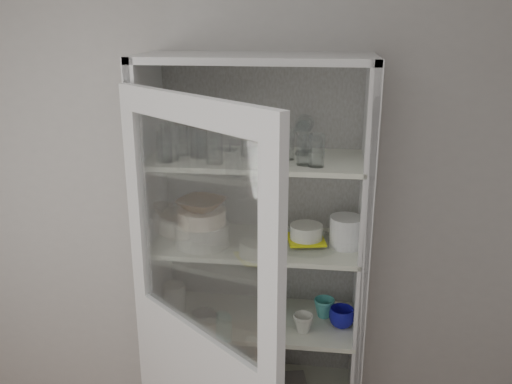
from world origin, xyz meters
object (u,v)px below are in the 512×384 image
Objects in this scene: cupboard_door at (200,378)px; yellow_trivet at (306,239)px; terracotta_bowl at (201,204)px; white_ramekin at (306,232)px; cream_bowl at (202,217)px; mug_blue at (342,317)px; goblet_0 at (218,133)px; grey_bowl_stack at (346,232)px; pantry_cabinet at (258,295)px; plate_stack_back at (182,221)px; goblet_1 at (230,131)px; mug_white at (303,323)px; white_canister at (174,297)px; cream_dish at (255,379)px; teal_jar at (276,302)px; glass_platter at (306,242)px; mug_teal at (324,308)px; goblet_3 at (302,136)px; goblet_2 at (304,131)px; measuring_cups at (203,317)px; plate_stack_front at (202,234)px.

cupboard_door is 12.27× the size of yellow_trivet.
terracotta_bowl is 1.38× the size of white_ramekin.
mug_blue is at bearing 2.74° from cream_bowl.
grey_bowl_stack is at bearing -12.78° from goblet_0.
pantry_cabinet is 14.20× the size of white_ramekin.
plate_stack_back is (-0.18, -0.03, -0.43)m from goblet_0.
goblet_1 reaches higher than yellow_trivet.
mug_white is 0.70× the size of white_canister.
mug_white reaches higher than cream_dish.
grey_bowl_stack is at bearing -0.36° from yellow_trivet.
teal_jar is at bearing -5.22° from plate_stack_back.
pantry_cabinet is 22.47× the size of mug_white.
white_ramekin is (0.00, 0.00, 0.05)m from glass_platter.
mug_teal is 1.06× the size of mug_white.
cream_dish is at bearing -32.73° from goblet_0.
goblet_1 is 0.33m from goblet_3.
goblet_3 is (0.39, -0.05, 0.01)m from goblet_0.
mug_teal is at bearing 7.24° from cream_dish.
grey_bowl_stack is (0.78, -0.10, 0.03)m from plate_stack_back.
glass_platter is (0.03, -0.13, -0.49)m from goblet_2.
cream_dish is (-0.24, 0.01, -0.77)m from glass_platter.
mug_blue is 0.66m from measuring_cups.
plate_stack_back is 2.50× the size of mug_white.
yellow_trivet is at bearing -9.63° from plate_stack_back.
yellow_trivet is (0.23, -0.08, 0.34)m from pantry_cabinet.
pantry_cabinet is at bearing 161.30° from white_ramekin.
white_ramekin is 0.43m from mug_white.
terracotta_bowl is (0.14, -0.16, 0.15)m from plate_stack_back.
glass_platter is at bearing -2.59° from white_canister.
terracotta_bowl reaches higher than yellow_trivet.
plate_stack_back is 0.61m from glass_platter.
plate_stack_back is at bearing 168.04° from mug_blue.
white_canister is at bearing 173.53° from mug_blue.
grey_bowl_stack is (0.65, 0.05, -0.12)m from terracotta_bowl.
teal_jar reaches higher than mug_white.
cream_dish is (-0.24, 0.01, -0.82)m from white_ramekin.
grey_bowl_stack reaches higher than yellow_trivet.
goblet_2 is 0.50m from glass_platter.
white_ramekin is at bearing -2.59° from white_canister.
plate_stack_back is at bearing 171.53° from mug_teal.
plate_stack_front reaches higher than white_ramekin.
yellow_trivet is (0.43, -0.14, -0.45)m from goblet_0.
terracotta_bowl reaches higher than measuring_cups.
cupboard_door is at bearing -127.89° from yellow_trivet.
goblet_0 is 1.28× the size of mug_blue.
white_ramekin is 1.24× the size of mug_blue.
cupboard_door is 17.89× the size of measuring_cups.
white_ramekin is 0.18m from grey_bowl_stack.
goblet_2 is (0.36, 0.63, 0.88)m from cupboard_door.
terracotta_bowl is at bearing -163.75° from cream_dish.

